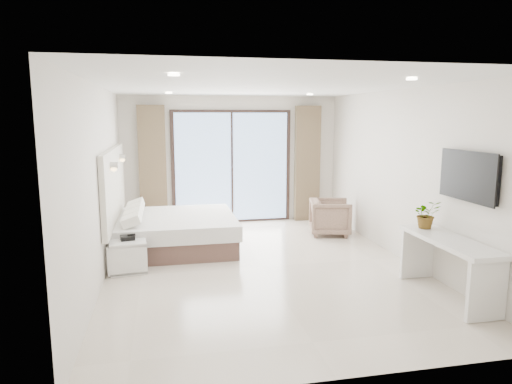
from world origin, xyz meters
TOP-DOWN VIEW (x-y plane):
  - ground at (0.00, 0.00)m, footprint 6.20×6.20m
  - room_shell at (-0.20, 0.85)m, footprint 4.62×6.22m
  - bed at (-1.29, 1.27)m, footprint 2.04×1.94m
  - nightstand at (-1.98, 0.16)m, footprint 0.56×0.47m
  - phone at (-1.99, 0.21)m, footprint 0.23×0.19m
  - console_desk at (2.04, -1.63)m, footprint 0.50×1.59m
  - plant at (2.04, -1.08)m, footprint 0.40×0.43m
  - armchair at (1.70, 1.64)m, footprint 0.84×0.88m

SIDE VIEW (x-z plane):
  - ground at x=0.00m, z-range 0.00..0.00m
  - nightstand at x=-1.98m, z-range 0.00..0.47m
  - bed at x=-1.29m, z-range -0.05..0.65m
  - armchair at x=1.70m, z-range 0.00..0.76m
  - phone at x=-1.99m, z-range 0.47..0.54m
  - console_desk at x=2.04m, z-range 0.18..0.95m
  - plant at x=2.04m, z-range 0.77..1.07m
  - room_shell at x=-0.20m, z-range 0.22..2.94m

